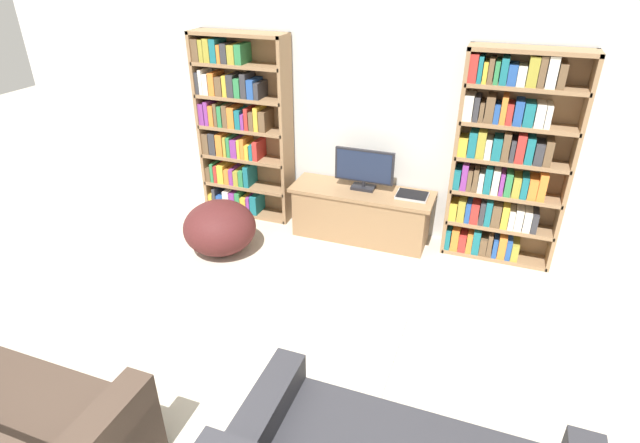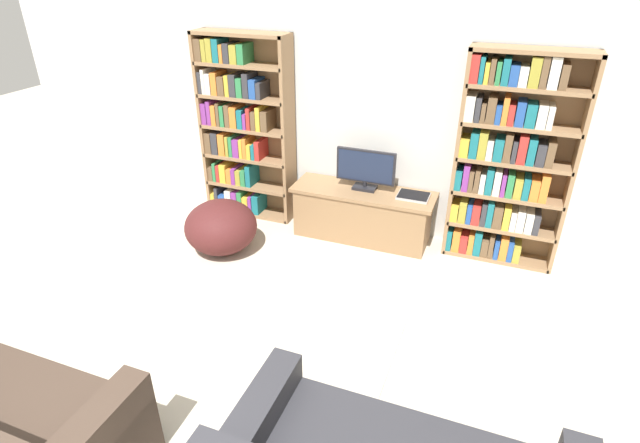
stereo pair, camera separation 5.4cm
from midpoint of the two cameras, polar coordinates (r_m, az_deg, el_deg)
name	(u,v)px [view 2 (the right image)]	position (r m, az deg, el deg)	size (l,w,h in m)	color
wall_back	(365,110)	(5.24, 5.49, 12.52)	(8.80, 0.06, 2.60)	silver
bookshelf_left	(242,128)	(5.67, -8.67, 10.56)	(1.04, 0.30, 2.03)	#93704C
bookshelf_right	(508,162)	(4.98, 20.94, 6.34)	(1.04, 0.30, 2.03)	#93704C
tv_stand	(362,214)	(5.31, 5.15, 0.87)	(1.49, 0.49, 0.55)	#8E6B47
television	(366,169)	(5.14, 5.53, 5.99)	(0.62, 0.16, 0.43)	black
laptop	(413,196)	(5.11, 10.93, 2.88)	(0.31, 0.24, 0.03)	#B7B7BC
area_rug	(257,363)	(3.91, -6.80, -15.72)	(1.89, 1.88, 0.02)	beige
beanbag_ottoman	(221,227)	(5.15, -10.96, -0.60)	(0.73, 0.73, 0.53)	#4C1E1E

